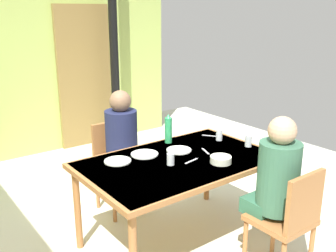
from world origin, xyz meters
TOP-DOWN VIEW (x-y plane):
  - ground_plane at (0.00, 0.00)m, footprint 6.91×6.91m
  - wall_back at (0.00, 2.66)m, footprint 4.44×0.10m
  - door_wooden at (0.84, 2.58)m, footprint 0.80×0.05m
  - stove_pipe_column at (1.18, 2.31)m, footprint 0.12×0.12m
  - dining_table at (0.32, -0.23)m, footprint 1.58×1.00m
  - chair_near_diner at (0.64, -1.08)m, footprint 0.40×0.40m
  - chair_far_diner at (0.21, 0.62)m, footprint 0.40×0.40m
  - person_near_diner at (0.64, -0.95)m, footprint 0.30×0.37m
  - person_far_diner at (0.21, 0.48)m, footprint 0.30×0.37m
  - water_bottle_green_near at (0.51, 0.16)m, footprint 0.07×0.07m
  - serving_bowl_center at (0.54, -0.49)m, footprint 0.17×0.17m
  - dinner_plate_near_left at (-0.10, 0.03)m, footprint 0.22×0.22m
  - dinner_plate_near_right at (0.45, -0.07)m, footprint 0.22×0.22m
  - dinner_plate_far_center at (0.16, 0.03)m, footprint 0.23×0.23m
  - drinking_glass_by_near_diner at (0.20, -0.28)m, footprint 0.06×0.06m
  - drinking_glass_by_far_diner at (0.92, -0.07)m, footprint 0.06×0.06m
  - drinking_glass_spare_center at (1.01, -0.36)m, footprint 0.06×0.06m
  - cutlery_knife_near at (0.94, 0.07)m, footprint 0.10×0.13m
  - cutlery_fork_near at (0.37, -0.32)m, footprint 0.15×0.04m
  - cutlery_knife_far at (0.62, -0.22)m, footprint 0.07×0.15m

SIDE VIEW (x-z plane):
  - ground_plane at x=0.00m, z-range 0.00..0.00m
  - chair_near_diner at x=0.64m, z-range 0.06..0.93m
  - chair_far_diner at x=0.21m, z-range 0.06..0.93m
  - dining_table at x=0.32m, z-range 0.31..1.06m
  - cutlery_knife_near at x=0.94m, z-range 0.75..0.76m
  - cutlery_fork_near at x=0.37m, z-range 0.75..0.76m
  - cutlery_knife_far at x=0.62m, z-range 0.75..0.76m
  - dinner_plate_near_left at x=-0.10m, z-range 0.75..0.76m
  - dinner_plate_near_right at x=0.45m, z-range 0.75..0.76m
  - dinner_plate_far_center at x=0.16m, z-range 0.75..0.76m
  - serving_bowl_center at x=0.54m, z-range 0.75..0.81m
  - person_near_diner at x=0.64m, z-range 0.40..1.17m
  - person_far_diner at x=0.21m, z-range 0.40..1.17m
  - drinking_glass_by_near_diner at x=0.20m, z-range 0.75..0.85m
  - drinking_glass_by_far_diner at x=0.92m, z-range 0.75..0.85m
  - drinking_glass_spare_center at x=1.01m, z-range 0.75..0.86m
  - water_bottle_green_near at x=0.51m, z-range 0.74..1.01m
  - door_wooden at x=0.84m, z-range 0.00..2.00m
  - wall_back at x=0.00m, z-range 0.00..2.78m
  - stove_pipe_column at x=1.18m, z-range 0.00..2.78m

